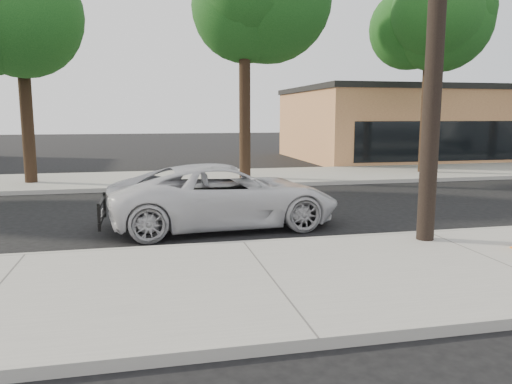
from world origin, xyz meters
TOP-DOWN VIEW (x-y plane):
  - ground at (0.00, 0.00)m, footprint 120.00×120.00m
  - near_sidewalk at (0.00, -4.30)m, footprint 90.00×4.40m
  - far_sidewalk at (0.00, 8.50)m, footprint 90.00×5.00m
  - curb_near at (0.00, -2.10)m, footprint 90.00×0.12m
  - building_main at (16.00, 16.00)m, footprint 18.00×10.00m
  - utility_pole at (3.60, -2.70)m, footprint 1.40×0.34m
  - tree_b at (-5.81, 8.06)m, footprint 4.34×4.20m
  - tree_d at (10.20, 7.95)m, footprint 4.50×4.35m
  - police_cruiser at (-0.04, -0.04)m, footprint 5.52×2.85m

SIDE VIEW (x-z plane):
  - ground at x=0.00m, z-range 0.00..0.00m
  - near_sidewalk at x=0.00m, z-range 0.00..0.15m
  - far_sidewalk at x=0.00m, z-range 0.00..0.15m
  - curb_near at x=0.00m, z-range -0.01..0.15m
  - police_cruiser at x=-0.04m, z-range 0.00..1.49m
  - building_main at x=16.00m, z-range 0.00..4.00m
  - utility_pole at x=3.60m, z-range 0.20..9.20m
  - tree_b at x=-5.81m, z-range 1.93..10.38m
  - tree_d at x=10.20m, z-range 1.99..10.74m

